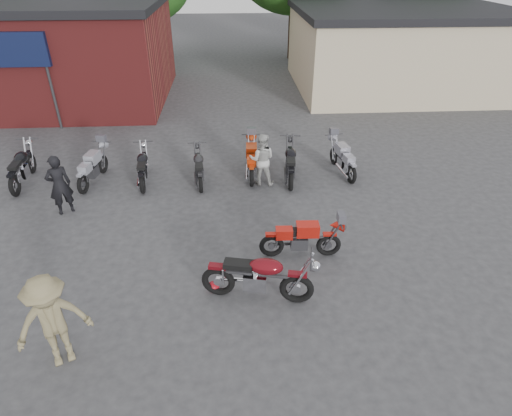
{
  "coord_description": "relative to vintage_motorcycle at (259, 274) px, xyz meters",
  "views": [
    {
      "loc": [
        0.04,
        -6.71,
        6.11
      ],
      "look_at": [
        0.56,
        1.85,
        0.9
      ],
      "focal_mm": 30.0,
      "sensor_mm": 36.0,
      "label": 1
    }
  ],
  "objects": [
    {
      "name": "brick_building",
      "position": [
        -9.5,
        14.22,
        1.37
      ],
      "size": [
        12.0,
        8.0,
        4.0
      ],
      "primitive_type": "cube",
      "color": "maroon",
      "rests_on": "ground"
    },
    {
      "name": "person_dark",
      "position": [
        -4.99,
        3.64,
        0.2
      ],
      "size": [
        0.72,
        0.66,
        1.66
      ],
      "primitive_type": "imported",
      "rotation": [
        0.0,
        0.0,
        3.69
      ],
      "color": "black",
      "rests_on": "ground"
    },
    {
      "name": "row_bike_1",
      "position": [
        -4.66,
        5.39,
        -0.09
      ],
      "size": [
        0.94,
        1.96,
        1.09
      ],
      "primitive_type": null,
      "rotation": [
        0.0,
        0.0,
        1.4
      ],
      "color": "#9B9DA9",
      "rests_on": "ground"
    },
    {
      "name": "vintage_motorcycle",
      "position": [
        0.0,
        0.0,
        0.0
      ],
      "size": [
        2.29,
        1.15,
        1.27
      ],
      "primitive_type": null,
      "rotation": [
        0.0,
        0.0,
        -0.2
      ],
      "color": "#5C0B12",
      "rests_on": "ground"
    },
    {
      "name": "row_bike_3",
      "position": [
        -1.47,
        5.23,
        -0.11
      ],
      "size": [
        0.77,
        1.86,
        1.05
      ],
      "primitive_type": null,
      "rotation": [
        0.0,
        0.0,
        1.67
      ],
      "color": "black",
      "rests_on": "ground"
    },
    {
      "name": "row_bike_0",
      "position": [
        -6.75,
        5.44,
        -0.04
      ],
      "size": [
        0.83,
        2.11,
        1.19
      ],
      "primitive_type": null,
      "rotation": [
        0.0,
        0.0,
        1.65
      ],
      "color": "black",
      "rests_on": "ground"
    },
    {
      "name": "sportbike",
      "position": [
        1.07,
        1.36,
        -0.11
      ],
      "size": [
        1.83,
        0.66,
        1.05
      ],
      "primitive_type": null,
      "rotation": [
        0.0,
        0.0,
        -0.04
      ],
      "color": "#B6180F",
      "rests_on": "ground"
    },
    {
      "name": "row_bike_4",
      "position": [
        0.13,
        5.58,
        -0.07
      ],
      "size": [
        0.73,
        1.97,
        1.13
      ],
      "primitive_type": null,
      "rotation": [
        0.0,
        0.0,
        1.52
      ],
      "color": "#B4340F",
      "rests_on": "ground"
    },
    {
      "name": "row_bike_5",
      "position": [
        1.31,
        5.28,
        -0.05
      ],
      "size": [
        0.87,
        2.08,
        1.17
      ],
      "primitive_type": null,
      "rotation": [
        0.0,
        0.0,
        1.47
      ],
      "color": "black",
      "rests_on": "ground"
    },
    {
      "name": "stucco_building",
      "position": [
        8.0,
        15.22,
        1.12
      ],
      "size": [
        10.0,
        8.0,
        3.5
      ],
      "primitive_type": "cube",
      "color": "tan",
      "rests_on": "ground"
    },
    {
      "name": "helmet",
      "position": [
        -0.93,
        0.27,
        -0.52
      ],
      "size": [
        0.27,
        0.27,
        0.23
      ],
      "primitive_type": "ellipsoid",
      "rotation": [
        0.0,
        0.0,
        -0.09
      ],
      "color": "#AB121D",
      "rests_on": "ground"
    },
    {
      "name": "person_tan",
      "position": [
        -3.47,
        -1.32,
        0.27
      ],
      "size": [
        1.35,
        1.11,
        1.82
      ],
      "primitive_type": "imported",
      "rotation": [
        0.0,
        0.0,
        0.45
      ],
      "color": "olive",
      "rests_on": "ground"
    },
    {
      "name": "row_bike_2",
      "position": [
        -3.15,
        5.31,
        -0.09
      ],
      "size": [
        0.8,
        1.93,
        1.09
      ],
      "primitive_type": null,
      "rotation": [
        0.0,
        0.0,
        1.67
      ],
      "color": "black",
      "rests_on": "ground"
    },
    {
      "name": "ground",
      "position": [
        -0.5,
        0.22,
        -0.63
      ],
      "size": [
        90.0,
        90.0,
        0.0
      ],
      "primitive_type": "plane",
      "color": "#333336"
    },
    {
      "name": "row_bike_6",
      "position": [
        2.99,
        5.55,
        -0.09
      ],
      "size": [
        0.92,
        1.95,
        1.09
      ],
      "primitive_type": null,
      "rotation": [
        0.0,
        0.0,
        1.74
      ],
      "color": "gray",
      "rests_on": "ground"
    },
    {
      "name": "person_light",
      "position": [
        0.41,
        4.99,
        0.15
      ],
      "size": [
        0.86,
        0.72,
        1.58
      ],
      "primitive_type": "imported",
      "rotation": [
        0.0,
        0.0,
        2.97
      ],
      "color": "#B1B2AD",
      "rests_on": "ground"
    }
  ]
}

